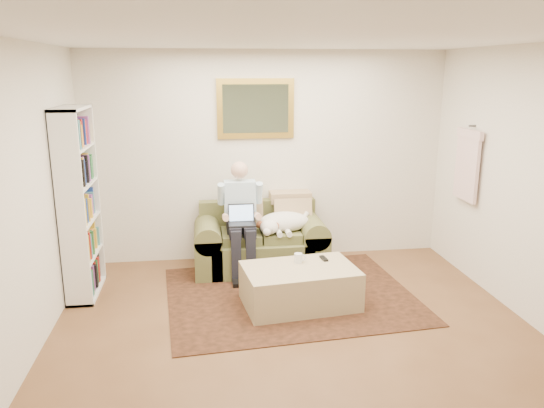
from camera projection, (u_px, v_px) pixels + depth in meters
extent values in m
cube|color=brown|center=(303.00, 354.00, 4.53)|extent=(4.50, 5.00, 0.01)
cube|color=white|center=(309.00, 36.00, 3.89)|extent=(4.50, 5.00, 0.01)
cube|color=silver|center=(267.00, 157.00, 6.61)|extent=(4.50, 0.01, 2.60)
cube|color=silver|center=(7.00, 218.00, 3.92)|extent=(0.01, 5.00, 2.60)
cube|color=black|center=(290.00, 295.00, 5.71)|extent=(2.75, 2.28, 0.01)
cube|color=brown|center=(260.00, 254.00, 6.42)|extent=(1.19, 0.77, 0.39)
cube|color=brown|center=(257.00, 215.00, 6.64)|extent=(1.45, 0.17, 0.40)
cube|color=brown|center=(208.00, 252.00, 6.33)|extent=(0.31, 0.77, 0.80)
cube|color=brown|center=(311.00, 248.00, 6.49)|extent=(0.31, 0.77, 0.80)
cube|color=brown|center=(241.00, 236.00, 6.28)|extent=(0.45, 0.52, 0.11)
cube|color=brown|center=(280.00, 234.00, 6.34)|extent=(0.45, 0.52, 0.11)
cube|color=black|center=(242.00, 224.00, 6.07)|extent=(0.31, 0.21, 0.02)
cube|color=black|center=(241.00, 213.00, 6.14)|extent=(0.31, 0.06, 0.21)
cube|color=#99BFF2|center=(241.00, 213.00, 6.13)|extent=(0.28, 0.04, 0.18)
cube|color=tan|center=(300.00, 286.00, 5.43)|extent=(1.21, 0.85, 0.41)
cylinder|color=white|center=(298.00, 258.00, 5.50)|extent=(0.08, 0.08, 0.10)
cube|color=black|center=(324.00, 258.00, 5.61)|extent=(0.07, 0.16, 0.02)
cube|color=gold|center=(256.00, 109.00, 6.42)|extent=(0.94, 0.04, 0.72)
cube|color=gray|center=(256.00, 109.00, 6.40)|extent=(0.80, 0.01, 0.58)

